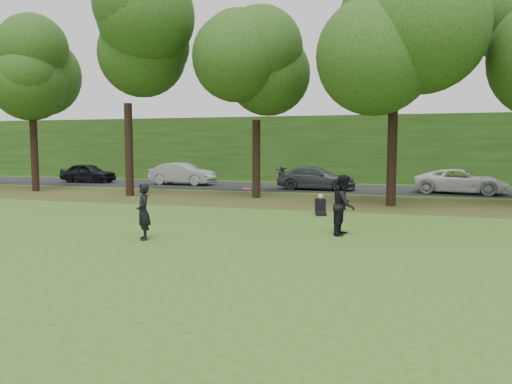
# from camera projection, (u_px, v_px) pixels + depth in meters

# --- Properties ---
(ground) EXTENTS (120.00, 120.00, 0.00)m
(ground) POSITION_uv_depth(u_px,v_px,m) (210.00, 257.00, 12.55)
(ground) COLOR #37531A
(ground) RESTS_ON ground
(leaf_litter) EXTENTS (60.00, 7.00, 0.01)m
(leaf_litter) POSITION_uv_depth(u_px,v_px,m) (308.00, 201.00, 24.93)
(leaf_litter) COLOR #4A361A
(leaf_litter) RESTS_ON ground
(street) EXTENTS (70.00, 7.00, 0.02)m
(street) POSITION_uv_depth(u_px,v_px,m) (332.00, 188.00, 32.55)
(street) COLOR black
(street) RESTS_ON ground
(far_hedge) EXTENTS (70.00, 3.00, 5.00)m
(far_hedge) POSITION_uv_depth(u_px,v_px,m) (344.00, 149.00, 38.03)
(far_hedge) COLOR #1D3E11
(far_hedge) RESTS_ON ground
(player_left) EXTENTS (0.70, 0.73, 1.69)m
(player_left) POSITION_uv_depth(u_px,v_px,m) (143.00, 212.00, 14.76)
(player_left) COLOR black
(player_left) RESTS_ON ground
(player_right) EXTENTS (0.81, 0.99, 1.89)m
(player_right) POSITION_uv_depth(u_px,v_px,m) (344.00, 205.00, 15.58)
(player_right) COLOR black
(player_right) RESTS_ON ground
(parked_cars) EXTENTS (39.06, 3.60, 1.54)m
(parked_cars) POSITION_uv_depth(u_px,v_px,m) (310.00, 178.00, 31.79)
(parked_cars) COLOR black
(parked_cars) RESTS_ON street
(frisbee) EXTENTS (0.38, 0.38, 0.12)m
(frisbee) POSITION_uv_depth(u_px,v_px,m) (247.00, 189.00, 15.09)
(frisbee) COLOR #FF159D
(frisbee) RESTS_ON ground
(seated_person) EXTENTS (0.58, 0.81, 0.83)m
(seated_person) POSITION_uv_depth(u_px,v_px,m) (321.00, 207.00, 20.17)
(seated_person) COLOR black
(seated_person) RESTS_ON ground
(tree_line) EXTENTS (55.30, 7.90, 12.31)m
(tree_line) POSITION_uv_depth(u_px,v_px,m) (303.00, 41.00, 24.23)
(tree_line) COLOR black
(tree_line) RESTS_ON ground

